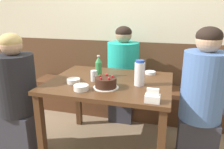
% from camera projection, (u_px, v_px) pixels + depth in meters
% --- Properties ---
extents(ground_plane, '(12.00, 12.00, 0.00)m').
position_uv_depth(ground_plane, '(110.00, 149.00, 2.29)').
color(ground_plane, '#846B51').
extents(back_wall, '(4.80, 0.04, 2.50)m').
position_uv_depth(back_wall, '(132.00, 22.00, 2.90)').
color(back_wall, brown).
rests_on(back_wall, ground_plane).
extents(bench_seat, '(2.68, 0.38, 0.42)m').
position_uv_depth(bench_seat, '(127.00, 100.00, 2.99)').
color(bench_seat, '#56331E').
rests_on(bench_seat, ground_plane).
extents(dining_table, '(1.15, 0.91, 0.75)m').
position_uv_depth(dining_table, '(110.00, 91.00, 2.10)').
color(dining_table, '#4C2D19').
rests_on(dining_table, ground_plane).
extents(birthday_cake, '(0.22, 0.22, 0.11)m').
position_uv_depth(birthday_cake, '(106.00, 83.00, 1.88)').
color(birthday_cake, white).
rests_on(birthday_cake, dining_table).
extents(water_pitcher, '(0.09, 0.09, 0.23)m').
position_uv_depth(water_pitcher, '(140.00, 73.00, 1.93)').
color(water_pitcher, white).
rests_on(water_pitcher, dining_table).
extents(soju_bottle, '(0.06, 0.06, 0.22)m').
position_uv_depth(soju_bottle, '(99.00, 67.00, 2.18)').
color(soju_bottle, '#388E4C').
rests_on(soju_bottle, dining_table).
extents(napkin_holder, '(0.11, 0.08, 0.11)m').
position_uv_depth(napkin_holder, '(153.00, 97.00, 1.59)').
color(napkin_holder, white).
rests_on(napkin_holder, dining_table).
extents(bowl_soup_white, '(0.12, 0.12, 0.04)m').
position_uv_depth(bowl_soup_white, '(73.00, 81.00, 2.02)').
color(bowl_soup_white, white).
rests_on(bowl_soup_white, dining_table).
extents(bowl_rice_small, '(0.11, 0.11, 0.03)m').
position_uv_depth(bowl_rice_small, '(150.00, 73.00, 2.29)').
color(bowl_rice_small, white).
rests_on(bowl_rice_small, dining_table).
extents(bowl_side_dish, '(0.13, 0.13, 0.04)m').
position_uv_depth(bowl_side_dish, '(81.00, 88.00, 1.83)').
color(bowl_side_dish, white).
rests_on(bowl_side_dish, dining_table).
extents(glass_water_tall, '(0.06, 0.06, 0.10)m').
position_uv_depth(glass_water_tall, '(94.00, 76.00, 2.06)').
color(glass_water_tall, silver).
rests_on(glass_water_tall, dining_table).
extents(person_teal_shirt, '(0.36, 0.36, 1.21)m').
position_uv_depth(person_teal_shirt, '(18.00, 98.00, 2.08)').
color(person_teal_shirt, '#33333D').
rests_on(person_teal_shirt, ground_plane).
extents(person_pale_blue_shirt, '(0.37, 0.37, 1.27)m').
position_uv_depth(person_pale_blue_shirt, '(201.00, 99.00, 1.95)').
color(person_pale_blue_shirt, '#33333D').
rests_on(person_pale_blue_shirt, ground_plane).
extents(person_grey_tee, '(0.39, 0.39, 1.21)m').
position_uv_depth(person_grey_tee, '(123.00, 74.00, 2.78)').
color(person_grey_tee, '#33333D').
rests_on(person_grey_tee, ground_plane).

